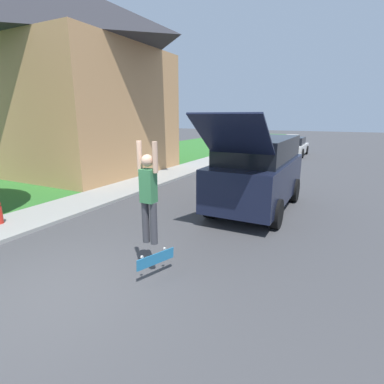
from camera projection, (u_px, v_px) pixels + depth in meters
ground_plane at (57, 290)px, 5.04m from camera, size 120.00×120.00×0.00m
lawn at (48, 179)px, 13.75m from camera, size 10.00×80.00×0.08m
sidewalk at (123, 189)px, 11.79m from camera, size 1.80×80.00×0.10m
house at (72, 77)px, 14.93m from camera, size 8.90×8.03×8.86m
suv_parked at (258, 171)px, 9.18m from camera, size 2.08×5.34×2.92m
car_down_street at (292, 147)px, 22.10m from camera, size 1.98×4.01×1.35m
skateboarder at (149, 193)px, 5.17m from camera, size 0.41×0.21×1.81m
skateboard at (156, 259)px, 5.38m from camera, size 0.30×0.79×0.25m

